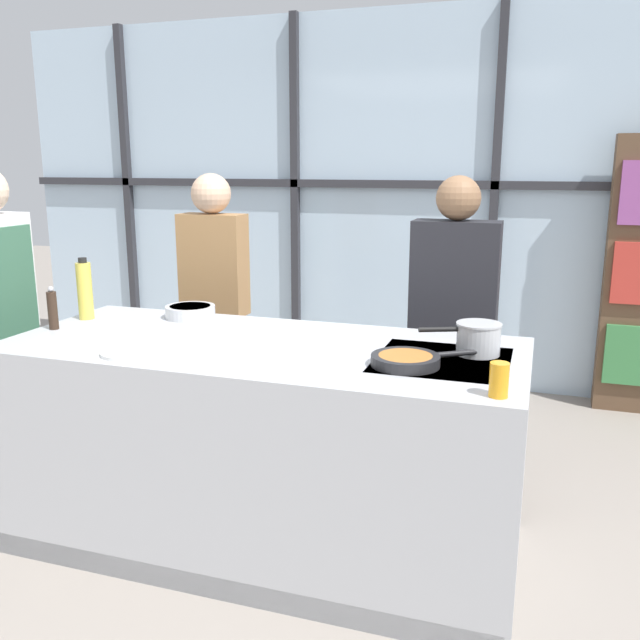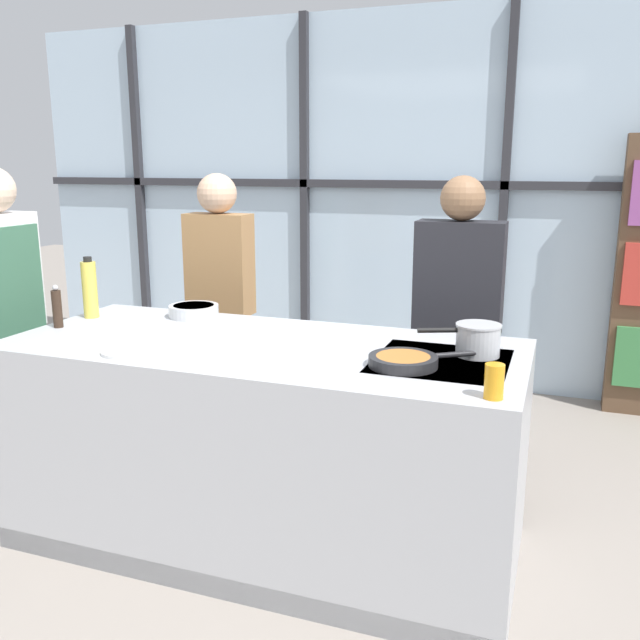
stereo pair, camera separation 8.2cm
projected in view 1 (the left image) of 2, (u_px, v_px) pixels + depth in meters
The scene contains 12 objects.
ground_plane at pixel (265, 539), 3.13m from camera, with size 18.00×18.00×0.00m, color gray.
back_window_wall at pixel (391, 202), 5.18m from camera, with size 6.40×0.10×2.80m.
demo_island at pixel (264, 445), 3.03m from camera, with size 2.24×0.96×0.94m.
spectator_far_left at pixel (215, 292), 4.00m from camera, with size 0.39×0.23×1.64m.
spectator_center_left at pixel (453, 313), 3.58m from camera, with size 0.45×0.23×1.64m.
frying_pan at pixel (407, 360), 2.60m from camera, with size 0.43×0.34×0.04m.
saucepan at pixel (478, 338), 2.75m from camera, with size 0.32×0.20×0.13m.
white_plate at pixel (131, 352), 2.77m from camera, with size 0.24×0.24×0.01m, color white.
mixing_bowl at pixel (190, 311), 3.41m from camera, with size 0.25×0.25×0.06m.
oil_bottle at pixel (85, 290), 3.35m from camera, with size 0.07×0.07×0.31m.
pepper_grinder at pixel (53, 309), 3.16m from camera, with size 0.04×0.04×0.20m.
juice_glass_near at pixel (499, 380), 2.25m from camera, with size 0.07×0.07×0.12m, color orange.
Camera 1 is at (1.13, -2.60, 1.70)m, focal length 38.00 mm.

